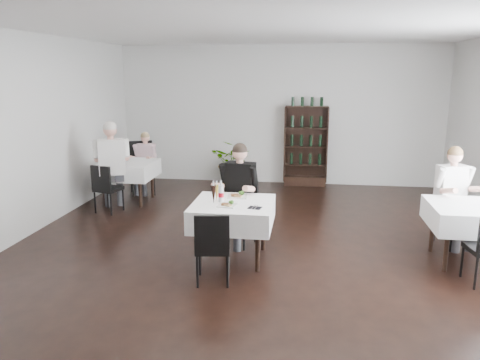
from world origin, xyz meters
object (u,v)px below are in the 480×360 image
wine_shelf (306,147)px  diner_main (238,187)px  potted_tree (234,162)px  main_table (233,213)px

wine_shelf → diner_main: wine_shelf is taller
potted_tree → main_table: bearing=-81.1°
wine_shelf → potted_tree: bearing=-175.8°
potted_tree → wine_shelf: bearing=4.2°
wine_shelf → potted_tree: (-1.56, -0.11, -0.35)m
wine_shelf → main_table: bearing=-101.8°
wine_shelf → potted_tree: size_ratio=1.77×
wine_shelf → main_table: 4.41m
wine_shelf → main_table: (-0.90, -4.31, -0.23)m
main_table → diner_main: 0.61m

